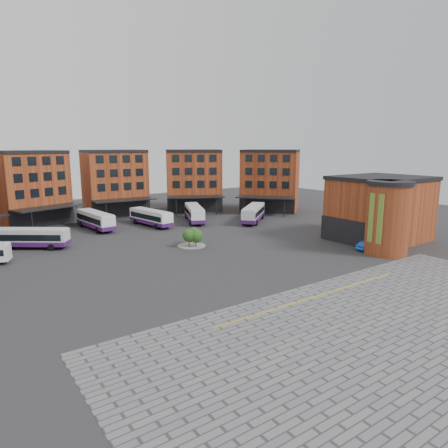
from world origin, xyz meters
TOP-DOWN VIEW (x-y plane):
  - ground at (0.00, 0.00)m, footprint 160.00×160.00m
  - paving_zone at (2.00, -22.00)m, footprint 50.00×22.00m
  - yellow_line at (2.00, -14.00)m, footprint 26.00×0.15m
  - main_building at (-4.77, 38.25)m, footprint 94.14×42.48m
  - east_building at (28.70, -3.06)m, footprint 17.40×15.40m
  - tree_island at (2.00, 11.46)m, footprint 4.40×4.40m
  - bus_b at (-18.83, 24.69)m, footprint 10.46×8.59m
  - bus_c at (-6.30, 33.58)m, footprint 3.92×12.01m
  - bus_d at (3.64, 30.55)m, footprint 4.43×11.53m
  - bus_e at (12.90, 29.42)m, footprint 7.15×11.93m
  - bus_f at (22.89, 22.39)m, footprint 10.86×9.87m
  - blue_car at (22.61, -5.25)m, footprint 4.15×1.63m

SIDE VIEW (x-z plane):
  - ground at x=0.00m, z-range 0.00..0.00m
  - paving_zone at x=2.00m, z-range 0.00..0.02m
  - yellow_line at x=2.00m, z-range 0.02..0.04m
  - blue_car at x=22.61m, z-range 0.00..1.35m
  - tree_island at x=2.00m, z-range 0.21..3.15m
  - bus_b at x=-18.83m, z-range 0.13..3.25m
  - bus_d at x=3.64m, z-range 0.13..3.30m
  - bus_c at x=-6.30m, z-range 0.14..3.46m
  - bus_e at x=12.90m, z-range 0.14..3.47m
  - bus_f at x=22.89m, z-range 0.14..3.51m
  - east_building at x=28.70m, z-range -0.01..10.59m
  - main_building at x=-4.77m, z-range -0.07..14.53m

